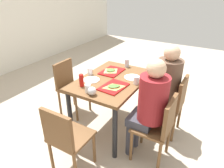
{
  "coord_description": "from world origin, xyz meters",
  "views": [
    {
      "loc": [
        -2.1,
        -1.23,
        1.93
      ],
      "look_at": [
        0.0,
        0.0,
        0.7
      ],
      "focal_mm": 32.2,
      "sensor_mm": 36.0,
      "label": 1
    }
  ],
  "objects_px": {
    "chair_far_side": "(69,84)",
    "paper_plate_near_edge": "(132,77)",
    "plastic_cup_c": "(88,88)",
    "foil_bundle": "(92,91)",
    "pizza_slice_a": "(114,86)",
    "person_in_red": "(149,103)",
    "person_in_brown_jacket": "(165,83)",
    "condiment_bottle": "(81,80)",
    "plastic_cup_b": "(136,80)",
    "plastic_cup_a": "(90,71)",
    "soda_can": "(127,63)",
    "chair_left_end": "(66,137)",
    "chair_near_right": "(173,102)",
    "tray_red_near": "(114,87)",
    "paper_plate_center": "(91,80)",
    "main_table": "(112,86)",
    "chair_near_left": "(159,125)",
    "pizza_slice_b": "(111,70)",
    "tray_red_far": "(112,71)"
  },
  "relations": [
    {
      "from": "paper_plate_near_edge",
      "to": "condiment_bottle",
      "type": "relative_size",
      "value": 1.38
    },
    {
      "from": "chair_left_end",
      "to": "person_in_brown_jacket",
      "type": "bearing_deg",
      "value": -27.28
    },
    {
      "from": "paper_plate_center",
      "to": "pizza_slice_a",
      "type": "bearing_deg",
      "value": -97.29
    },
    {
      "from": "paper_plate_center",
      "to": "plastic_cup_c",
      "type": "relative_size",
      "value": 2.2
    },
    {
      "from": "chair_left_end",
      "to": "condiment_bottle",
      "type": "relative_size",
      "value": 5.39
    },
    {
      "from": "pizza_slice_a",
      "to": "plastic_cup_c",
      "type": "height_order",
      "value": "plastic_cup_c"
    },
    {
      "from": "chair_left_end",
      "to": "soda_can",
      "type": "relative_size",
      "value": 7.06
    },
    {
      "from": "chair_far_side",
      "to": "paper_plate_near_edge",
      "type": "relative_size",
      "value": 3.92
    },
    {
      "from": "pizza_slice_b",
      "to": "soda_can",
      "type": "height_order",
      "value": "soda_can"
    },
    {
      "from": "person_in_red",
      "to": "person_in_brown_jacket",
      "type": "distance_m",
      "value": 0.57
    },
    {
      "from": "plastic_cup_a",
      "to": "plastic_cup_c",
      "type": "height_order",
      "value": "same"
    },
    {
      "from": "person_in_red",
      "to": "paper_plate_center",
      "type": "distance_m",
      "value": 0.87
    },
    {
      "from": "chair_far_side",
      "to": "pizza_slice_a",
      "type": "bearing_deg",
      "value": -103.2
    },
    {
      "from": "pizza_slice_a",
      "to": "main_table",
      "type": "bearing_deg",
      "value": 35.28
    },
    {
      "from": "chair_near_left",
      "to": "chair_far_side",
      "type": "relative_size",
      "value": 1.0
    },
    {
      "from": "tray_red_near",
      "to": "condiment_bottle",
      "type": "relative_size",
      "value": 2.25
    },
    {
      "from": "paper_plate_near_edge",
      "to": "plastic_cup_a",
      "type": "height_order",
      "value": "plastic_cup_a"
    },
    {
      "from": "plastic_cup_a",
      "to": "foil_bundle",
      "type": "height_order",
      "value": "same"
    },
    {
      "from": "pizza_slice_b",
      "to": "person_in_red",
      "type": "bearing_deg",
      "value": -121.77
    },
    {
      "from": "soda_can",
      "to": "foil_bundle",
      "type": "xyz_separation_m",
      "value": [
        -0.97,
        -0.04,
        -0.01
      ]
    },
    {
      "from": "chair_near_left",
      "to": "person_in_red",
      "type": "bearing_deg",
      "value": 90.0
    },
    {
      "from": "person_in_brown_jacket",
      "to": "foil_bundle",
      "type": "relative_size",
      "value": 12.72
    },
    {
      "from": "chair_near_left",
      "to": "condiment_bottle",
      "type": "height_order",
      "value": "condiment_bottle"
    },
    {
      "from": "chair_near_left",
      "to": "tray_red_near",
      "type": "bearing_deg",
      "value": 82.38
    },
    {
      "from": "paper_plate_near_edge",
      "to": "soda_can",
      "type": "bearing_deg",
      "value": 37.14
    },
    {
      "from": "main_table",
      "to": "chair_near_left",
      "type": "relative_size",
      "value": 1.33
    },
    {
      "from": "pizza_slice_a",
      "to": "plastic_cup_a",
      "type": "bearing_deg",
      "value": 68.84
    },
    {
      "from": "plastic_cup_b",
      "to": "plastic_cup_c",
      "type": "relative_size",
      "value": 1.0
    },
    {
      "from": "tray_red_near",
      "to": "paper_plate_near_edge",
      "type": "distance_m",
      "value": 0.38
    },
    {
      "from": "chair_near_left",
      "to": "tray_red_far",
      "type": "distance_m",
      "value": 1.06
    },
    {
      "from": "chair_near_right",
      "to": "plastic_cup_c",
      "type": "xyz_separation_m",
      "value": [
        -0.74,
        0.84,
        0.32
      ]
    },
    {
      "from": "chair_near_left",
      "to": "pizza_slice_a",
      "type": "bearing_deg",
      "value": 83.91
    },
    {
      "from": "pizza_slice_b",
      "to": "plastic_cup_b",
      "type": "distance_m",
      "value": 0.5
    },
    {
      "from": "pizza_slice_b",
      "to": "soda_can",
      "type": "bearing_deg",
      "value": -21.28
    },
    {
      "from": "chair_left_end",
      "to": "plastic_cup_a",
      "type": "distance_m",
      "value": 1.04
    },
    {
      "from": "tray_red_near",
      "to": "tray_red_far",
      "type": "xyz_separation_m",
      "value": [
        0.4,
        0.26,
        0.0
      ]
    },
    {
      "from": "pizza_slice_a",
      "to": "foil_bundle",
      "type": "relative_size",
      "value": 2.57
    },
    {
      "from": "plastic_cup_c",
      "to": "foil_bundle",
      "type": "relative_size",
      "value": 1.0
    },
    {
      "from": "pizza_slice_a",
      "to": "paper_plate_near_edge",
      "type": "bearing_deg",
      "value": -9.19
    },
    {
      "from": "tray_red_near",
      "to": "plastic_cup_b",
      "type": "bearing_deg",
      "value": -40.96
    },
    {
      "from": "chair_near_right",
      "to": "foil_bundle",
      "type": "bearing_deg",
      "value": 135.45
    },
    {
      "from": "tray_red_far",
      "to": "plastic_cup_a",
      "type": "height_order",
      "value": "plastic_cup_a"
    },
    {
      "from": "plastic_cup_b",
      "to": "condiment_bottle",
      "type": "distance_m",
      "value": 0.69
    },
    {
      "from": "person_in_red",
      "to": "foil_bundle",
      "type": "bearing_deg",
      "value": 107.89
    },
    {
      "from": "chair_near_right",
      "to": "plastic_cup_b",
      "type": "relative_size",
      "value": 8.62
    },
    {
      "from": "condiment_bottle",
      "to": "foil_bundle",
      "type": "xyz_separation_m",
      "value": [
        -0.11,
        -0.24,
        -0.03
      ]
    },
    {
      "from": "person_in_red",
      "to": "tray_red_far",
      "type": "xyz_separation_m",
      "value": [
        0.49,
        0.76,
        0.03
      ]
    },
    {
      "from": "chair_near_left",
      "to": "person_in_brown_jacket",
      "type": "distance_m",
      "value": 0.64
    },
    {
      "from": "chair_far_side",
      "to": "chair_left_end",
      "type": "height_order",
      "value": "same"
    },
    {
      "from": "soda_can",
      "to": "foil_bundle",
      "type": "distance_m",
      "value": 0.97
    }
  ]
}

